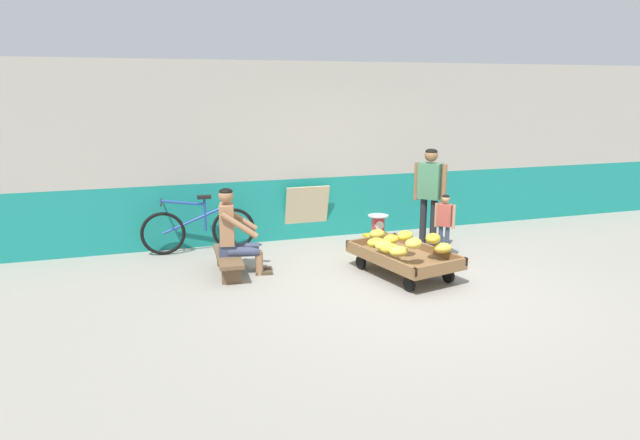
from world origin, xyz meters
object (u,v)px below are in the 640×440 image
banana_cart (403,258)px  plastic_crate (378,245)px  weighing_scale (378,225)px  sign_board (307,212)px  bicycle_near_left (198,229)px  vendor_seated (234,232)px  low_bench (228,259)px  customer_adult (430,188)px  customer_child (445,219)px

banana_cart → plastic_crate: bearing=86.0°
weighing_scale → sign_board: (-0.73, 1.18, -0.02)m
banana_cart → sign_board: sign_board is taller
plastic_crate → bicycle_near_left: bicycle_near_left is taller
banana_cart → plastic_crate: 0.98m
vendor_seated → low_bench: bearing=169.3°
customer_adult → sign_board: bearing=140.5°
vendor_seated → weighing_scale: (2.13, 0.22, -0.11)m
customer_child → plastic_crate: bearing=149.5°
plastic_crate → low_bench: bearing=-174.8°
plastic_crate → customer_adult: bearing=-4.5°
sign_board → customer_adult: customer_adult is taller
plastic_crate → customer_adult: (0.78, -0.06, 0.80)m
vendor_seated → sign_board: 1.98m
weighing_scale → customer_child: customer_child is taller
banana_cart → weighing_scale: 1.00m
banana_cart → weighing_scale: size_ratio=5.30×
banana_cart → sign_board: (-0.66, 2.15, 0.19)m
weighing_scale → sign_board: 1.39m
banana_cart → customer_adult: bearing=47.1°
weighing_scale → customer_child: bearing=-30.5°
weighing_scale → customer_child: (0.81, -0.48, 0.12)m
low_bench → sign_board: size_ratio=1.28×
low_bench → customer_adult: 3.09m
vendor_seated → customer_child: (2.94, -0.26, 0.01)m
bicycle_near_left → sign_board: sign_board is taller
low_bench → sign_board: 2.04m
sign_board → customer_child: customer_child is taller
bicycle_near_left → customer_child: 3.57m
bicycle_near_left → customer_adult: size_ratio=1.09×
weighing_scale → customer_adult: 0.93m
sign_board → customer_adult: (1.51, -1.24, 0.52)m
banana_cart → bicycle_near_left: bicycle_near_left is taller
low_bench → bicycle_near_left: bearing=102.5°
vendor_seated → plastic_crate: (2.13, 0.22, -0.42)m
banana_cart → vendor_seated: bearing=159.8°
banana_cart → bicycle_near_left: bearing=141.4°
weighing_scale → bicycle_near_left: (-2.46, 0.93, -0.10)m
plastic_crate → weighing_scale: 0.30m
customer_adult → customer_child: (0.03, -0.41, -0.38)m
vendor_seated → bicycle_near_left: 1.22m
low_bench → vendor_seated: 0.38m
plastic_crate → bicycle_near_left: bearing=159.2°
low_bench → customer_adult: (2.99, 0.14, 0.75)m
bicycle_near_left → weighing_scale: bearing=-20.8°
sign_board → banana_cart: bearing=-73.1°
banana_cart → customer_child: bearing=29.6°
low_bench → customer_adult: bearing=2.7°
vendor_seated → customer_adult: 2.94m
bicycle_near_left → customer_child: (3.27, -1.41, 0.22)m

